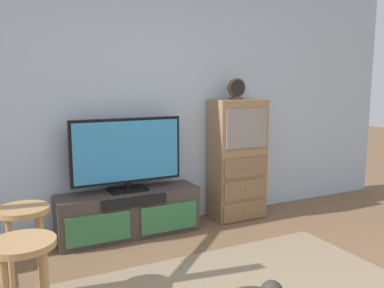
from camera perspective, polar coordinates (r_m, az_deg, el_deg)
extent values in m
cube|color=#A8BCD1|center=(4.16, -6.41, 6.77)|extent=(6.40, 0.12, 2.70)
cube|color=#423833|center=(4.02, -8.92, -9.70)|extent=(1.38, 0.36, 0.45)
cube|color=#337042|center=(3.78, -13.10, -11.67)|extent=(0.58, 0.02, 0.27)
cube|color=#337042|center=(3.97, -3.25, -10.39)|extent=(0.58, 0.02, 0.27)
cube|color=black|center=(3.80, -8.11, -8.12)|extent=(0.62, 0.02, 0.09)
cube|color=black|center=(3.97, -9.09, -6.37)|extent=(0.36, 0.22, 0.02)
cylinder|color=black|center=(3.96, -9.11, -5.79)|extent=(0.05, 0.05, 0.06)
cube|color=black|center=(3.89, -9.23, -0.92)|extent=(1.08, 0.05, 0.62)
cube|color=#338CCC|center=(3.86, -9.10, -0.99)|extent=(1.03, 0.01, 0.57)
cube|color=#93704C|center=(4.43, 6.39, -2.16)|extent=(0.58, 0.34, 1.31)
cube|color=brown|center=(4.42, 7.55, -9.37)|extent=(0.53, 0.02, 0.20)
sphere|color=olive|center=(4.41, 7.68, -9.44)|extent=(0.03, 0.03, 0.03)
cube|color=brown|center=(4.35, 7.61, -6.37)|extent=(0.53, 0.02, 0.20)
sphere|color=olive|center=(4.34, 7.74, -6.43)|extent=(0.03, 0.03, 0.03)
cube|color=brown|center=(4.30, 7.68, -3.28)|extent=(0.53, 0.02, 0.20)
sphere|color=olive|center=(4.28, 7.81, -3.33)|extent=(0.03, 0.03, 0.03)
cube|color=gray|center=(4.23, 7.79, 2.21)|extent=(0.49, 0.02, 0.41)
cube|color=#4C3823|center=(4.32, 6.31, 6.46)|extent=(0.12, 0.08, 0.02)
cylinder|color=brown|center=(4.32, 6.33, 7.94)|extent=(0.20, 0.04, 0.20)
cylinder|color=black|center=(4.30, 6.52, 7.93)|extent=(0.17, 0.01, 0.17)
cylinder|color=#A37A4C|center=(2.28, -23.00, -12.92)|extent=(0.34, 0.34, 0.03)
cylinder|color=#A37A4C|center=(2.90, -24.26, -15.79)|extent=(0.04, 0.04, 0.65)
cylinder|color=#A37A4C|center=(2.91, -20.44, -15.48)|extent=(0.04, 0.04, 0.65)
cylinder|color=#A37A4C|center=(3.07, -24.40, -14.38)|extent=(0.04, 0.04, 0.65)
cylinder|color=#A37A4C|center=(3.08, -20.82, -14.10)|extent=(0.04, 0.04, 0.65)
cylinder|color=#A37A4C|center=(2.87, -22.89, -8.61)|extent=(0.34, 0.34, 0.03)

